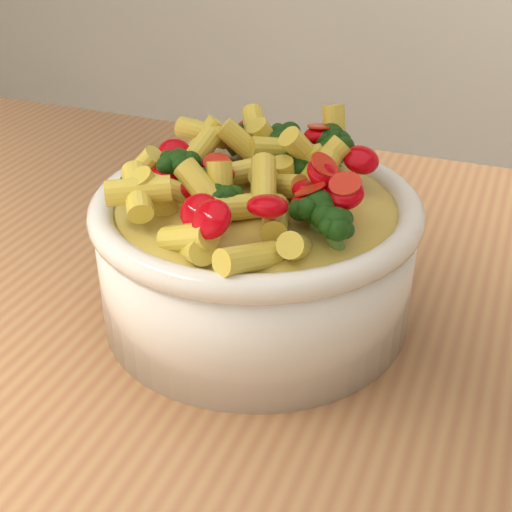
% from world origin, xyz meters
% --- Properties ---
extents(table, '(1.20, 0.80, 0.90)m').
position_xyz_m(table, '(0.00, 0.00, 0.80)').
color(table, '#A27245').
rests_on(table, ground).
extents(serving_bowl, '(0.23, 0.23, 0.10)m').
position_xyz_m(serving_bowl, '(0.04, 0.06, 0.95)').
color(serving_bowl, white).
rests_on(serving_bowl, table).
extents(pasta_salad, '(0.18, 0.18, 0.04)m').
position_xyz_m(pasta_salad, '(0.04, 0.06, 1.01)').
color(pasta_salad, '#EDD44A').
rests_on(pasta_salad, serving_bowl).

